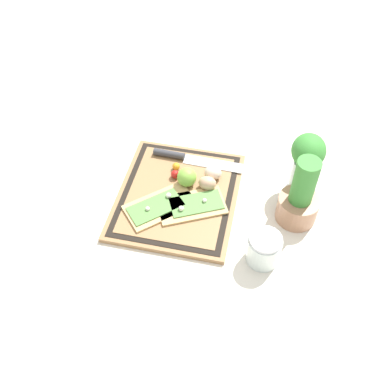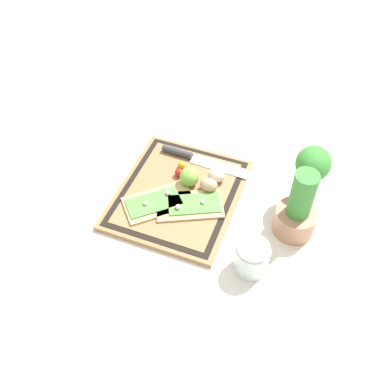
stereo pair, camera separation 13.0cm
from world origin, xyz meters
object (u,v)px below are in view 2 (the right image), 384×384
object	(u,v)px
pizza_slice_near	(158,202)
lime	(189,177)
pizza_slice_far	(191,205)
knife	(190,156)
cherry_tomato_yellow	(182,165)
herb_glass	(311,172)
sauce_jar	(252,259)
herb_pot	(297,212)
egg_brown	(209,185)
cherry_tomato_red	(179,173)
egg_pink	(217,175)

from	to	relation	value
pizza_slice_near	lime	world-z (taller)	lime
pizza_slice_far	knife	size ratio (longest dim) A/B	0.76
pizza_slice_near	cherry_tomato_yellow	world-z (taller)	same
pizza_slice_far	herb_glass	world-z (taller)	herb_glass
pizza_slice_far	lime	world-z (taller)	lime
sauce_jar	herb_pot	bearing A→B (deg)	154.45
lime	knife	bearing A→B (deg)	-160.79
herb_pot	sauce_jar	xyz separation A→B (m)	(0.16, -0.08, -0.04)
egg_brown	cherry_tomato_red	xyz separation A→B (m)	(-0.02, -0.10, -0.01)
egg_brown	sauce_jar	world-z (taller)	sauce_jar
sauce_jar	pizza_slice_far	bearing A→B (deg)	-119.63
herb_pot	herb_glass	xyz separation A→B (m)	(-0.12, 0.00, 0.04)
pizza_slice_near	lime	bearing A→B (deg)	151.04
sauce_jar	herb_glass	size ratio (longest dim) A/B	0.46
pizza_slice_near	sauce_jar	world-z (taller)	sauce_jar
pizza_slice_far	cherry_tomato_red	distance (m)	0.13
pizza_slice_far	herb_glass	distance (m)	0.35
herb_pot	sauce_jar	distance (m)	0.18
pizza_slice_far	sauce_jar	world-z (taller)	sauce_jar
cherry_tomato_red	lime	bearing A→B (deg)	65.11
cherry_tomato_red	herb_glass	world-z (taller)	herb_glass
pizza_slice_far	cherry_tomato_yellow	size ratio (longest dim) A/B	9.31
pizza_slice_far	egg_brown	distance (m)	0.08
egg_brown	egg_pink	bearing A→B (deg)	169.09
lime	sauce_jar	bearing A→B (deg)	50.82
egg_pink	sauce_jar	bearing A→B (deg)	36.11
herb_glass	sauce_jar	bearing A→B (deg)	-16.43
sauce_jar	herb_glass	distance (m)	0.30
egg_brown	knife	bearing A→B (deg)	-136.76
cherry_tomato_red	cherry_tomato_yellow	xyz separation A→B (m)	(-0.03, -0.00, -0.00)
egg_pink	lime	size ratio (longest dim) A/B	0.91
herb_pot	sauce_jar	size ratio (longest dim) A/B	2.42
egg_pink	cherry_tomato_yellow	xyz separation A→B (m)	(-0.01, -0.12, -0.01)
pizza_slice_near	pizza_slice_far	distance (m)	0.10
lime	sauce_jar	world-z (taller)	sauce_jar
cherry_tomato_yellow	herb_glass	bearing A→B (deg)	93.40
egg_brown	lime	size ratio (longest dim) A/B	0.91
pizza_slice_near	herb_pot	world-z (taller)	herb_pot
lime	herb_glass	distance (m)	0.35
egg_pink	herb_pot	distance (m)	0.27
knife	lime	distance (m)	0.11
pizza_slice_far	herb_glass	size ratio (longest dim) A/B	1.11
pizza_slice_far	egg_brown	world-z (taller)	egg_brown
pizza_slice_far	cherry_tomato_red	world-z (taller)	cherry_tomato_red
egg_pink	cherry_tomato_red	distance (m)	0.11
pizza_slice_far	cherry_tomato_yellow	xyz separation A→B (m)	(-0.13, -0.08, 0.01)
egg_brown	egg_pink	distance (m)	0.05
pizza_slice_far	knife	bearing A→B (deg)	-158.93
cherry_tomato_red	pizza_slice_near	bearing A→B (deg)	-7.96
pizza_slice_near	sauce_jar	distance (m)	0.32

